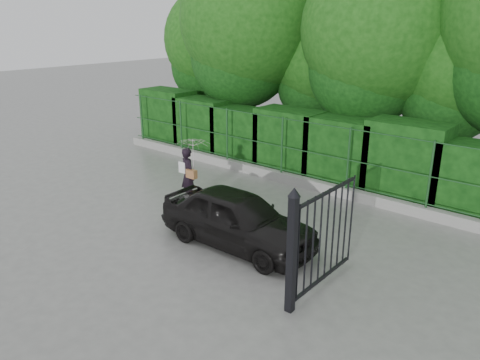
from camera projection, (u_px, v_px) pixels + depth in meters
The scene contains 8 objects.
ground at pixel (168, 222), 12.06m from camera, with size 80.00×80.00×0.00m, color gray.
kerb at pixel (271, 174), 15.27m from camera, with size 14.00×0.25×0.30m, color #9E9E99.
fence at pixel (277, 144), 14.79m from camera, with size 14.13×0.06×1.80m.
hedge at pixel (288, 141), 15.73m from camera, with size 14.20×1.20×2.27m.
trees at pixel (360, 29), 15.46m from camera, with size 17.10×6.15×8.08m.
gate at pixel (307, 242), 8.36m from camera, with size 0.22×2.33×2.36m.
woman at pixel (191, 160), 13.05m from camera, with size 0.99×1.01×1.85m.
car at pixel (238, 219), 10.65m from camera, with size 1.54×3.83×1.31m, color black.
Camera 1 is at (8.51, -7.27, 4.97)m, focal length 35.00 mm.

